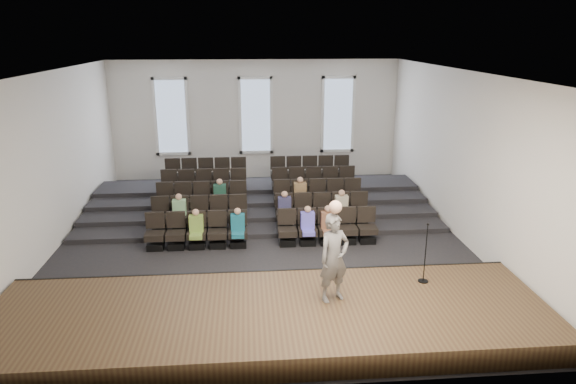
# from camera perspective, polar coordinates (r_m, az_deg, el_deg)

# --- Properties ---
(ground) EXTENTS (14.00, 14.00, 0.00)m
(ground) POSITION_cam_1_polar(r_m,az_deg,el_deg) (15.85, -2.87, -5.11)
(ground) COLOR black
(ground) RESTS_ON ground
(ceiling) EXTENTS (12.00, 14.00, 0.02)m
(ceiling) POSITION_cam_1_polar(r_m,az_deg,el_deg) (14.69, -3.17, 13.27)
(ceiling) COLOR white
(ceiling) RESTS_ON ground
(wall_back) EXTENTS (12.00, 0.04, 5.00)m
(wall_back) POSITION_cam_1_polar(r_m,az_deg,el_deg) (21.96, -3.60, 7.98)
(wall_back) COLOR silver
(wall_back) RESTS_ON ground
(wall_front) EXTENTS (12.00, 0.04, 5.00)m
(wall_front) POSITION_cam_1_polar(r_m,az_deg,el_deg) (8.41, -1.47, -7.47)
(wall_front) COLOR silver
(wall_front) RESTS_ON ground
(wall_left) EXTENTS (0.04, 14.00, 5.00)m
(wall_left) POSITION_cam_1_polar(r_m,az_deg,el_deg) (16.08, -25.01, 2.96)
(wall_left) COLOR silver
(wall_left) RESTS_ON ground
(wall_right) EXTENTS (0.04, 14.00, 5.00)m
(wall_right) POSITION_cam_1_polar(r_m,az_deg,el_deg) (16.39, 18.58, 3.93)
(wall_right) COLOR silver
(wall_right) RESTS_ON ground
(stage) EXTENTS (11.80, 3.60, 0.50)m
(stage) POSITION_cam_1_polar(r_m,az_deg,el_deg) (11.17, -1.97, -13.87)
(stage) COLOR #48361F
(stage) RESTS_ON ground
(stage_lip) EXTENTS (11.80, 0.06, 0.52)m
(stage_lip) POSITION_cam_1_polar(r_m,az_deg,el_deg) (12.71, -2.36, -9.76)
(stage_lip) COLOR black
(stage_lip) RESTS_ON ground
(risers) EXTENTS (11.80, 4.80, 0.60)m
(risers) POSITION_cam_1_polar(r_m,az_deg,el_deg) (18.76, -3.21, -0.88)
(risers) COLOR black
(risers) RESTS_ON ground
(seating_rows) EXTENTS (6.80, 4.70, 1.67)m
(seating_rows) POSITION_cam_1_polar(r_m,az_deg,el_deg) (17.06, -3.08, -1.03)
(seating_rows) COLOR black
(seating_rows) RESTS_ON ground
(windows) EXTENTS (8.44, 0.10, 3.24)m
(windows) POSITION_cam_1_polar(r_m,az_deg,el_deg) (21.86, -3.61, 8.47)
(windows) COLOR white
(windows) RESTS_ON wall_back
(audience) EXTENTS (5.45, 2.64, 1.10)m
(audience) POSITION_cam_1_polar(r_m,az_deg,el_deg) (15.77, -2.41, -2.12)
(audience) COLOR #7DA241
(audience) RESTS_ON seating_rows
(speaker) EXTENTS (0.84, 0.72, 1.94)m
(speaker) POSITION_cam_1_polar(r_m,az_deg,el_deg) (10.97, 5.13, -7.31)
(speaker) COLOR #605D5B
(speaker) RESTS_ON stage
(mic_stand) EXTENTS (0.24, 0.24, 1.45)m
(mic_stand) POSITION_cam_1_polar(r_m,az_deg,el_deg) (12.32, 14.93, -7.78)
(mic_stand) COLOR black
(mic_stand) RESTS_ON stage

